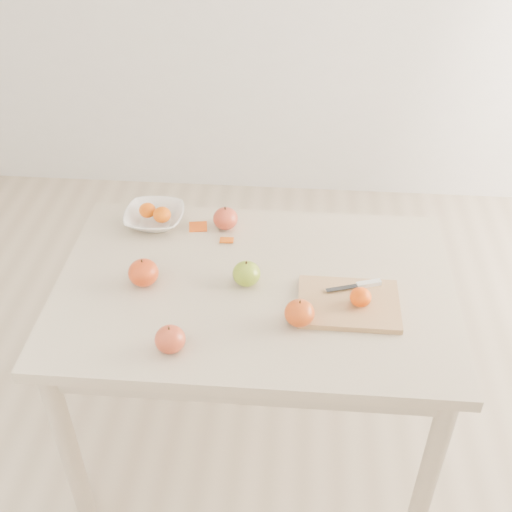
{
  "coord_description": "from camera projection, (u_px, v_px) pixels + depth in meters",
  "views": [
    {
      "loc": [
        0.12,
        -1.46,
        2.01
      ],
      "look_at": [
        0.0,
        0.05,
        0.82
      ],
      "focal_mm": 45.0,
      "sensor_mm": 36.0,
      "label": 1
    }
  ],
  "objects": [
    {
      "name": "orange_peel_b",
      "position": [
        227.0,
        241.0,
        2.1
      ],
      "size": [
        0.05,
        0.04,
        0.01
      ],
      "primitive_type": "cube",
      "rotation": [
        -0.14,
        0.0,
        0.04
      ],
      "color": "#CC540E",
      "rests_on": "table"
    },
    {
      "name": "bowl_tangerine_near",
      "position": [
        147.0,
        210.0,
        2.16
      ],
      "size": [
        0.06,
        0.06,
        0.05
      ],
      "primitive_type": "ellipsoid",
      "color": "#CF5507",
      "rests_on": "fruit_bowl"
    },
    {
      "name": "apple_red_c",
      "position": [
        170.0,
        339.0,
        1.7
      ],
      "size": [
        0.08,
        0.08,
        0.07
      ],
      "primitive_type": "ellipsoid",
      "color": "maroon",
      "rests_on": "table"
    },
    {
      "name": "apple_red_e",
      "position": [
        299.0,
        313.0,
        1.78
      ],
      "size": [
        0.08,
        0.08,
        0.08
      ],
      "primitive_type": "ellipsoid",
      "color": "maroon",
      "rests_on": "table"
    },
    {
      "name": "fruit_bowl",
      "position": [
        155.0,
        217.0,
        2.16
      ],
      "size": [
        0.2,
        0.2,
        0.05
      ],
      "primitive_type": "imported",
      "color": "white",
      "rests_on": "table"
    },
    {
      "name": "ground",
      "position": [
        255.0,
        437.0,
        2.39
      ],
      "size": [
        3.5,
        3.5,
        0.0
      ],
      "primitive_type": "plane",
      "color": "#C6B293",
      "rests_on": "ground"
    },
    {
      "name": "orange_peel_a",
      "position": [
        198.0,
        228.0,
        2.16
      ],
      "size": [
        0.07,
        0.05,
        0.01
      ],
      "primitive_type": "cube",
      "rotation": [
        0.21,
        0.0,
        0.15
      ],
      "color": "#D04B0E",
      "rests_on": "table"
    },
    {
      "name": "apple_red_a",
      "position": [
        225.0,
        218.0,
        2.14
      ],
      "size": [
        0.08,
        0.08,
        0.07
      ],
      "primitive_type": "ellipsoid",
      "color": "maroon",
      "rests_on": "table"
    },
    {
      "name": "board_tangerine",
      "position": [
        361.0,
        297.0,
        1.82
      ],
      "size": [
        0.06,
        0.06,
        0.05
      ],
      "primitive_type": "ellipsoid",
      "color": "#D75907",
      "rests_on": "cutting_board"
    },
    {
      "name": "table",
      "position": [
        255.0,
        309.0,
        1.99
      ],
      "size": [
        1.2,
        0.8,
        0.75
      ],
      "color": "#C7B797",
      "rests_on": "ground"
    },
    {
      "name": "cutting_board",
      "position": [
        349.0,
        304.0,
        1.85
      ],
      "size": [
        0.29,
        0.21,
        0.02
      ],
      "primitive_type": "cube",
      "rotation": [
        0.0,
        0.0,
        -0.01
      ],
      "color": "tan",
      "rests_on": "table"
    },
    {
      "name": "bowl_tangerine_far",
      "position": [
        162.0,
        215.0,
        2.14
      ],
      "size": [
        0.06,
        0.06,
        0.05
      ],
      "primitive_type": "ellipsoid",
      "color": "#DF5507",
      "rests_on": "fruit_bowl"
    },
    {
      "name": "apple_green",
      "position": [
        246.0,
        274.0,
        1.91
      ],
      "size": [
        0.08,
        0.08,
        0.08
      ],
      "primitive_type": "ellipsoid",
      "color": "#668B14",
      "rests_on": "table"
    },
    {
      "name": "paring_knife",
      "position": [
        364.0,
        284.0,
        1.89
      ],
      "size": [
        0.17,
        0.07,
        0.01
      ],
      "color": "white",
      "rests_on": "cutting_board"
    },
    {
      "name": "apple_red_b",
      "position": [
        143.0,
        273.0,
        1.91
      ],
      "size": [
        0.09,
        0.09,
        0.08
      ],
      "primitive_type": "ellipsoid",
      "color": "#A70201",
      "rests_on": "table"
    }
  ]
}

